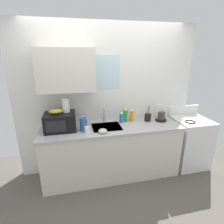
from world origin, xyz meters
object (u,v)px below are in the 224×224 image
object	(u,v)px
small_bowl	(103,131)
banana_bunch	(56,111)
cereal_canister	(83,124)
mug_white	(87,130)
dish_soap_bottle_blue	(121,117)
dish_soap_bottle_orange	(132,115)
stove_range	(189,142)
coffee_maker	(160,115)
paper_towel_roll	(66,105)
microwave	(60,122)
utensil_crock	(148,117)
dish_soap_bottle_green	(126,115)

from	to	relation	value
small_bowl	banana_bunch	bearing A→B (deg)	159.21
cereal_canister	mug_white	xyz separation A→B (m)	(0.05, -0.09, -0.05)
banana_bunch	cereal_canister	size ratio (longest dim) A/B	1.00
dish_soap_bottle_blue	dish_soap_bottle_orange	world-z (taller)	dish_soap_bottle_orange
stove_range	coffee_maker	bearing A→B (deg)	169.75
stove_range	paper_towel_roll	size ratio (longest dim) A/B	4.91
microwave	mug_white	bearing A→B (deg)	-25.85
utensil_crock	small_bowl	distance (m)	0.91
dish_soap_bottle_blue	cereal_canister	distance (m)	0.68
banana_bunch	paper_towel_roll	distance (m)	0.18
microwave	mug_white	xyz separation A→B (m)	(0.39, -0.19, -0.09)
microwave	dish_soap_bottle_green	xyz separation A→B (m)	(1.08, 0.15, -0.02)
microwave	coffee_maker	world-z (taller)	coffee_maker
paper_towel_roll	cereal_canister	bearing A→B (deg)	-32.01
stove_range	small_bowl	distance (m)	1.74
banana_bunch	paper_towel_roll	bearing A→B (deg)	18.43
banana_bunch	dish_soap_bottle_blue	world-z (taller)	banana_bunch
microwave	stove_range	bearing A→B (deg)	-1.14
cereal_canister	microwave	bearing A→B (deg)	163.87
stove_range	mug_white	distance (m)	1.95
coffee_maker	banana_bunch	bearing A→B (deg)	-178.08
microwave	paper_towel_roll	size ratio (longest dim) A/B	2.09
dish_soap_bottle_green	small_bowl	world-z (taller)	dish_soap_bottle_green
paper_towel_roll	utensil_crock	bearing A→B (deg)	0.83
utensil_crock	paper_towel_roll	bearing A→B (deg)	-179.17
coffee_maker	dish_soap_bottle_green	size ratio (longest dim) A/B	1.18
mug_white	paper_towel_roll	bearing A→B (deg)	140.24
banana_bunch	dish_soap_bottle_blue	xyz separation A→B (m)	(1.04, 0.09, -0.21)
microwave	utensil_crock	size ratio (longest dim) A/B	1.63
dish_soap_bottle_blue	small_bowl	bearing A→B (deg)	-138.16
dish_soap_bottle_blue	coffee_maker	bearing A→B (deg)	-2.62
cereal_canister	dish_soap_bottle_green	bearing A→B (deg)	18.56
dish_soap_bottle_green	coffee_maker	bearing A→B (deg)	-8.36
paper_towel_roll	dish_soap_bottle_green	distance (m)	1.02
stove_range	paper_towel_roll	xyz separation A→B (m)	(-2.17, 0.10, 0.82)
coffee_maker	small_bowl	size ratio (longest dim) A/B	2.15
dish_soap_bottle_orange	small_bowl	bearing A→B (deg)	-146.85
banana_bunch	paper_towel_roll	xyz separation A→B (m)	(0.15, 0.05, 0.08)
paper_towel_roll	utensil_crock	distance (m)	1.39
dish_soap_bottle_green	mug_white	bearing A→B (deg)	-153.91
mug_white	utensil_crock	size ratio (longest dim) A/B	0.34
microwave	cereal_canister	world-z (taller)	microwave
dish_soap_bottle_blue	cereal_canister	xyz separation A→B (m)	(-0.65, -0.19, 0.01)
microwave	dish_soap_bottle_green	world-z (taller)	microwave
dish_soap_bottle_orange	small_bowl	xyz separation A→B (m)	(-0.57, -0.37, -0.07)
dish_soap_bottle_blue	stove_range	bearing A→B (deg)	-6.10
dish_soap_bottle_green	paper_towel_roll	bearing A→B (deg)	-174.29
mug_white	small_bowl	size ratio (longest dim) A/B	0.73
dish_soap_bottle_green	small_bowl	bearing A→B (deg)	-139.74
paper_towel_roll	small_bowl	world-z (taller)	paper_towel_roll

